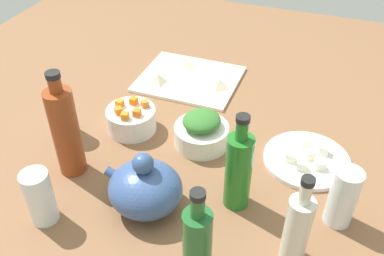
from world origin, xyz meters
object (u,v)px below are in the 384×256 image
(teapot, at_px, (145,188))
(bottle_0, at_px, (238,170))
(drinking_glass_2, at_px, (40,197))
(drinking_glass_0, at_px, (343,197))
(bottle_1, at_px, (66,131))
(drinking_glass_1, at_px, (64,114))
(bottle_3, at_px, (297,228))
(plate_tofu, at_px, (306,160))
(bottle_2, at_px, (197,246))
(bowl_greens, at_px, (201,135))
(cutting_board, at_px, (189,79))
(bowl_carrots, at_px, (132,119))

(teapot, bearing_deg, bottle_0, -155.47)
(drinking_glass_2, bearing_deg, teapot, -150.85)
(bottle_0, distance_m, drinking_glass_0, 0.22)
(bottle_1, xyz_separation_m, drinking_glass_1, (0.09, -0.11, -0.05))
(bottle_1, xyz_separation_m, drinking_glass_2, (-0.03, 0.15, -0.05))
(bottle_3, bearing_deg, plate_tofu, -87.04)
(bottle_2, distance_m, bottle_3, 0.19)
(bottle_3, relative_size, drinking_glass_2, 1.66)
(bowl_greens, xyz_separation_m, drinking_glass_1, (0.35, 0.08, 0.03))
(drinking_glass_1, height_order, drinking_glass_2, drinking_glass_2)
(bowl_greens, xyz_separation_m, bottle_0, (-0.14, 0.16, 0.07))
(bottle_0, bearing_deg, cutting_board, -57.73)
(plate_tofu, bearing_deg, bottle_1, 23.21)
(plate_tofu, xyz_separation_m, bowl_greens, (0.26, 0.03, 0.02))
(bottle_1, bearing_deg, drinking_glass_0, -174.32)
(teapot, distance_m, drinking_glass_2, 0.21)
(teapot, distance_m, bottle_2, 0.21)
(plate_tofu, height_order, bottle_2, bottle_2)
(teapot, xyz_separation_m, drinking_glass_0, (-0.39, -0.11, 0.01))
(drinking_glass_0, bearing_deg, bottle_3, 59.55)
(drinking_glass_0, bearing_deg, bowl_carrots, -13.59)
(bowl_carrots, bearing_deg, drinking_glass_2, 84.49)
(drinking_glass_0, bearing_deg, bowl_greens, -21.09)
(bowl_greens, relative_size, drinking_glass_0, 1.00)
(bottle_1, bearing_deg, drinking_glass_1, -50.71)
(bottle_2, height_order, bottle_3, bottle_2)
(bottle_1, height_order, drinking_glass_1, bottle_1)
(drinking_glass_1, bearing_deg, bowl_greens, -166.96)
(bottle_1, bearing_deg, bottle_0, -174.97)
(plate_tofu, xyz_separation_m, bottle_1, (0.52, 0.22, 0.11))
(plate_tofu, height_order, teapot, teapot)
(bottle_0, xyz_separation_m, drinking_glass_1, (0.49, -0.08, -0.04))
(drinking_glass_1, bearing_deg, teapot, 152.36)
(bowl_carrots, xyz_separation_m, bottle_0, (-0.33, 0.16, 0.07))
(drinking_glass_0, bearing_deg, drinking_glass_2, 20.07)
(bowl_carrots, xyz_separation_m, teapot, (-0.15, 0.24, 0.03))
(bottle_0, bearing_deg, bottle_1, 5.03)
(bottle_0, height_order, drinking_glass_2, bottle_0)
(bowl_carrots, xyz_separation_m, bottle_2, (-0.32, 0.37, 0.06))
(teapot, relative_size, bottle_1, 0.65)
(drinking_glass_1, bearing_deg, plate_tofu, -170.06)
(bowl_carrots, relative_size, teapot, 0.75)
(plate_tofu, bearing_deg, bowl_carrots, 3.77)
(bottle_0, distance_m, bottle_2, 0.21)
(bowl_greens, height_order, bottle_1, bottle_1)
(plate_tofu, bearing_deg, cutting_board, -31.92)
(bottle_3, distance_m, drinking_glass_2, 0.51)
(teapot, height_order, drinking_glass_0, teapot)
(bottle_2, xyz_separation_m, bottle_3, (-0.16, -0.11, -0.01))
(bowl_carrots, distance_m, bottle_1, 0.22)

